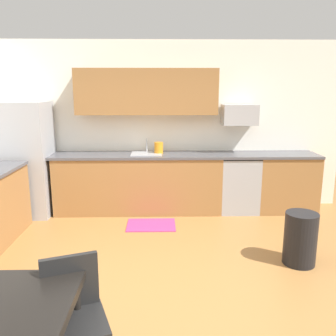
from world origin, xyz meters
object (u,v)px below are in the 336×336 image
at_px(refrigerator, 26,159).
at_px(microwave, 239,115).
at_px(trash_bin, 300,239).
at_px(kettle, 159,148).
at_px(chair_near_table, 73,311).
at_px(oven_range, 238,183).

relative_size(refrigerator, microwave, 3.25).
height_order(trash_bin, kettle, kettle).
distance_m(chair_near_table, trash_bin, 2.67).
xyz_separation_m(oven_range, kettle, (-1.28, 0.05, 0.56)).
distance_m(oven_range, trash_bin, 1.87).
distance_m(microwave, kettle, 1.38).
bearing_deg(trash_bin, microwave, 99.20).
bearing_deg(oven_range, chair_near_table, -118.20).
xyz_separation_m(microwave, trash_bin, (0.31, -1.94, -1.25)).
bearing_deg(refrigerator, oven_range, 1.37).
bearing_deg(microwave, refrigerator, -176.91).
height_order(refrigerator, microwave, refrigerator).
height_order(oven_range, chair_near_table, oven_range).
distance_m(oven_range, microwave, 1.10).
xyz_separation_m(oven_range, microwave, (0.00, 0.10, 1.09)).
bearing_deg(microwave, kettle, -177.76).
xyz_separation_m(oven_range, chair_near_table, (-1.83, -3.42, 0.05)).
height_order(chair_near_table, kettle, kettle).
bearing_deg(microwave, oven_range, -90.00).
bearing_deg(chair_near_table, trash_bin, 36.39).
bearing_deg(trash_bin, kettle, 130.14).
bearing_deg(refrigerator, microwave, 3.09).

